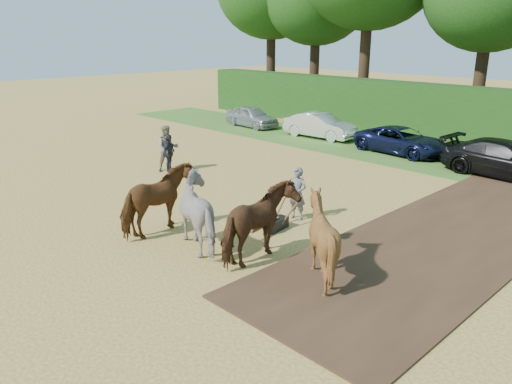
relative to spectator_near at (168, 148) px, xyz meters
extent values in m
plane|color=gold|center=(10.23, -4.18, -0.98)|extent=(120.00, 120.00, 0.00)
cube|color=#472D1C|center=(11.73, 2.82, -0.95)|extent=(4.50, 17.00, 0.05)
cube|color=#38601E|center=(10.23, 9.82, -0.96)|extent=(50.00, 5.00, 0.03)
imported|color=#A09A7E|center=(0.00, 0.00, 0.00)|extent=(1.03, 1.15, 1.95)
imported|color=#252631|center=(0.10, -0.02, -0.18)|extent=(0.79, 1.01, 1.59)
imported|color=brown|center=(5.65, -4.22, 0.02)|extent=(1.42, 2.50, 2.00)
imported|color=beige|center=(7.32, -3.82, 0.02)|extent=(2.22, 1.98, 2.00)
imported|color=brown|center=(8.99, -3.42, 0.02)|extent=(1.42, 2.50, 2.00)
imported|color=brown|center=(10.67, -3.02, 0.02)|extent=(1.87, 2.04, 2.00)
cube|color=black|center=(7.85, -1.57, -0.81)|extent=(0.46, 0.90, 0.33)
cube|color=brown|center=(7.93, -2.14, -0.64)|extent=(0.30, 1.33, 0.10)
cylinder|color=brown|center=(7.56, -1.09, -0.45)|extent=(0.33, 0.94, 0.70)
cylinder|color=brown|center=(7.97, -1.02, -0.45)|extent=(0.07, 0.97, 0.70)
imported|color=gray|center=(7.67, -0.44, -0.14)|extent=(0.66, 0.49, 1.67)
imported|color=#AAADB1|center=(-5.18, 9.86, -0.32)|extent=(3.95, 1.78, 1.32)
imported|color=silver|center=(0.02, 10.20, -0.28)|extent=(4.32, 1.77, 1.39)
imported|color=#111636|center=(5.22, 10.00, -0.34)|extent=(4.77, 2.49, 1.28)
imported|color=black|center=(10.42, 9.25, -0.23)|extent=(5.19, 2.25, 1.49)
cylinder|color=#382616|center=(-10.77, 17.32, 1.95)|extent=(0.70, 0.70, 5.85)
cylinder|color=#382616|center=(-6.77, 17.82, 1.72)|extent=(0.70, 0.70, 5.40)
cylinder|color=#382616|center=(-1.77, 16.82, 2.29)|extent=(0.70, 0.70, 6.53)
cylinder|color=#382616|center=(5.23, 18.32, 1.61)|extent=(0.70, 0.70, 5.17)
camera|label=1|loc=(17.39, -11.70, 4.62)|focal=35.00mm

